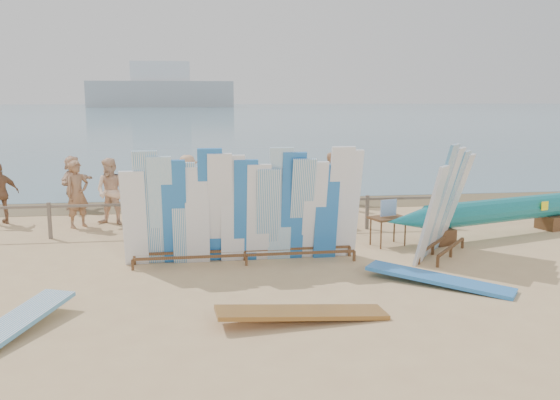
{
  "coord_description": "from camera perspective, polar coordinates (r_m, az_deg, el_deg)",
  "views": [
    {
      "loc": [
        -0.31,
        -11.79,
        3.46
      ],
      "look_at": [
        1.58,
        2.2,
        0.97
      ],
      "focal_mm": 38.0,
      "sensor_mm": 36.0,
      "label": 1
    }
  ],
  "objects": [
    {
      "name": "beachgoer_6",
      "position": [
        16.84,
        1.59,
        1.16
      ],
      "size": [
        0.95,
        0.72,
        1.75
      ],
      "primitive_type": "imported",
      "rotation": [
        0.0,
        0.0,
        2.72
      ],
      "color": "tan",
      "rests_on": "ground"
    },
    {
      "name": "flat_board_d",
      "position": [
        11.48,
        15.01,
        -7.89
      ],
      "size": [
        2.48,
        2.08,
        0.22
      ],
      "primitive_type": "cube",
      "rotation": [
        0.06,
        0.0,
        0.92
      ],
      "color": "blue",
      "rests_on": "ground"
    },
    {
      "name": "main_surfboard_rack",
      "position": [
        12.26,
        -3.34,
        -1.07
      ],
      "size": [
        4.91,
        0.77,
        2.45
      ],
      "rotation": [
        0.0,
        0.0,
        0.01
      ],
      "color": "brown",
      "rests_on": "ground"
    },
    {
      "name": "vendor_table",
      "position": [
        14.08,
        10.34,
        -2.88
      ],
      "size": [
        0.96,
        0.8,
        1.09
      ],
      "rotation": [
        0.0,
        0.0,
        0.31
      ],
      "color": "brown",
      "rests_on": "ground"
    },
    {
      "name": "beachgoer_9",
      "position": [
        19.15,
        5.87,
        2.29
      ],
      "size": [
        0.87,
        1.27,
        1.82
      ],
      "primitive_type": "imported",
      "rotation": [
        0.0,
        0.0,
        5.07
      ],
      "color": "tan",
      "rests_on": "ground"
    },
    {
      "name": "flat_board_c",
      "position": [
        9.42,
        2.17,
        -11.54
      ],
      "size": [
        2.73,
        0.78,
        0.27
      ],
      "primitive_type": "cube",
      "rotation": [
        0.08,
        0.0,
        1.65
      ],
      "color": "#946128",
      "rests_on": "ground"
    },
    {
      "name": "side_surfboard_rack",
      "position": [
        13.26,
        15.5,
        -0.51
      ],
      "size": [
        1.87,
        2.05,
        2.5
      ],
      "rotation": [
        0.0,
        0.0,
        0.87
      ],
      "color": "brown",
      "rests_on": "ground"
    },
    {
      "name": "fence",
      "position": [
        15.06,
        -6.39,
        -0.89
      ],
      "size": [
        12.08,
        0.08,
        0.9
      ],
      "color": "#6E6053",
      "rests_on": "ground"
    },
    {
      "name": "beachgoer_1",
      "position": [
        16.56,
        -18.91,
        0.52
      ],
      "size": [
        0.72,
        0.69,
        1.78
      ],
      "primitive_type": "imported",
      "rotation": [
        0.0,
        0.0,
        0.71
      ],
      "color": "#8C6042",
      "rests_on": "ground"
    },
    {
      "name": "ocean",
      "position": [
        139.84,
        -7.66,
        8.48
      ],
      "size": [
        320.0,
        240.0,
        0.02
      ],
      "primitive_type": "cube",
      "color": "slate",
      "rests_on": "ground"
    },
    {
      "name": "flat_board_e",
      "position": [
        9.63,
        -24.88,
        -12.03
      ],
      "size": [
        1.53,
        2.71,
        0.29
      ],
      "primitive_type": "cube",
      "rotation": [
        0.08,
        0.0,
        -0.38
      ],
      "color": "white",
      "rests_on": "ground"
    },
    {
      "name": "beachgoer_7",
      "position": [
        18.46,
        5.03,
        1.9
      ],
      "size": [
        0.55,
        0.72,
        1.75
      ],
      "primitive_type": "imported",
      "rotation": [
        0.0,
        0.0,
        1.93
      ],
      "color": "#8C6042",
      "rests_on": "ground"
    },
    {
      "name": "stroller",
      "position": [
        16.09,
        4.17,
        -0.72
      ],
      "size": [
        0.72,
        0.94,
        1.19
      ],
      "rotation": [
        0.0,
        0.0,
        0.15
      ],
      "color": "red",
      "rests_on": "ground"
    },
    {
      "name": "beachgoer_extra_1",
      "position": [
        17.76,
        -25.33,
        0.57
      ],
      "size": [
        1.05,
        0.94,
        1.69
      ],
      "primitive_type": "imported",
      "rotation": [
        0.0,
        0.0,
        3.78
      ],
      "color": "#8C6042",
      "rests_on": "ground"
    },
    {
      "name": "beach_chair_right",
      "position": [
        15.99,
        1.61,
        -1.6
      ],
      "size": [
        0.57,
        0.59,
        0.85
      ],
      "rotation": [
        0.0,
        0.0,
        0.07
      ],
      "color": "red",
      "rests_on": "ground"
    },
    {
      "name": "beachgoer_2",
      "position": [
        16.67,
        -15.9,
        0.79
      ],
      "size": [
        0.97,
        0.68,
        1.81
      ],
      "primitive_type": "imported",
      "rotation": [
        0.0,
        0.0,
        5.95
      ],
      "color": "beige",
      "rests_on": "ground"
    },
    {
      "name": "beachgoer_10",
      "position": [
        19.26,
        16.47,
        1.76
      ],
      "size": [
        0.65,
        1.06,
        1.68
      ],
      "primitive_type": "imported",
      "rotation": [
        0.0,
        0.0,
        4.47
      ],
      "color": "#8C6042",
      "rests_on": "ground"
    },
    {
      "name": "distant_ship",
      "position": [
        192.16,
        -11.38,
        10.34
      ],
      "size": [
        45.0,
        8.0,
        14.0
      ],
      "color": "#999EA3",
      "rests_on": "ocean"
    },
    {
      "name": "beachgoer_3",
      "position": [
        17.9,
        -8.88,
        1.54
      ],
      "size": [
        1.16,
        0.59,
        1.73
      ],
      "primitive_type": "imported",
      "rotation": [
        0.0,
        0.0,
        0.11
      ],
      "color": "tan",
      "rests_on": "ground"
    },
    {
      "name": "beach_chair_left",
      "position": [
        16.0,
        -4.78,
        -1.57
      ],
      "size": [
        0.77,
        0.78,
        0.89
      ],
      "rotation": [
        0.0,
        0.0,
        -0.51
      ],
      "color": "red",
      "rests_on": "ground"
    },
    {
      "name": "beachgoer_11",
      "position": [
        19.26,
        -19.26,
        1.59
      ],
      "size": [
        1.01,
        1.62,
        1.67
      ],
      "primitive_type": "imported",
      "rotation": [
        0.0,
        0.0,
        1.21
      ],
      "color": "beige",
      "rests_on": "ground"
    },
    {
      "name": "outrigger_canoe",
      "position": [
        15.7,
        20.33,
        -1.09
      ],
      "size": [
        6.58,
        2.52,
        0.95
      ],
      "rotation": [
        0.0,
        0.0,
        0.3
      ],
      "color": "brown",
      "rests_on": "ground"
    },
    {
      "name": "wet_sand_strip",
      "position": [
        19.31,
        -6.66,
        -0.4
      ],
      "size": [
        40.0,
        2.6,
        0.01
      ],
      "primitive_type": "cube",
      "color": "brown",
      "rests_on": "ground"
    },
    {
      "name": "ground",
      "position": [
        12.29,
        -5.98,
        -6.4
      ],
      "size": [
        160.0,
        160.0,
        0.0
      ],
      "primitive_type": "plane",
      "color": "tan",
      "rests_on": "ground"
    }
  ]
}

